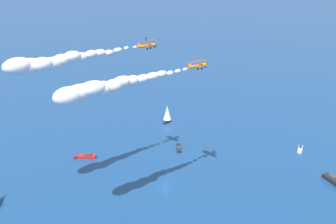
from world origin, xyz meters
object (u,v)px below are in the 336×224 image
Objects in this scene: sailboat_offshore at (167,114)px; wingwalker_wingman at (197,58)px; biplane_lead at (147,45)px; wingwalker_lead at (146,39)px; biplane_wingman at (198,65)px; motorboat_near_centre at (84,156)px; motorboat_far_stbd at (179,148)px; motorboat_mid_cluster at (300,149)px.

wingwalker_wingman is at bearing -30.44° from sailboat_offshore.
biplane_lead is (35.36, -36.60, 44.71)m from sailboat_offshore.
sailboat_offshore is 68.78m from wingwalker_lead.
wingwalker_lead reaches higher than biplane_wingman.
biplane_lead is 19.35m from wingwalker_wingman.
motorboat_near_centre is 1.26× the size of motorboat_far_stbd.
sailboat_offshore reaches higher than motorboat_far_stbd.
biplane_wingman is at bearing 20.67° from motorboat_near_centre.
motorboat_near_centre is 56.99m from biplane_lead.
motorboat_mid_cluster is 82.86m from wingwalker_lead.
biplane_lead is at bearing -165.92° from biplane_wingman.
biplane_lead reaches higher than wingwalker_wingman.
motorboat_mid_cluster is 72.13m from biplane_wingman.
motorboat_mid_cluster is at bearing 85.77° from biplane_wingman.
sailboat_offshore is at bearing 134.01° from biplane_lead.
motorboat_far_stbd is 56.06m from biplane_wingman.
sailboat_offshore is 6.10× the size of wingwalker_wingman.
biplane_wingman reaches higher than motorboat_near_centre.
motorboat_far_stbd is 4.38× the size of wingwalker_lead.
wingwalker_lead is 1.00× the size of wingwalker_wingman.
biplane_wingman is at bearing 13.62° from wingwalker_lead.
biplane_wingman reaches higher than sailboat_offshore.
motorboat_mid_cluster is 0.91× the size of biplane_lead.
motorboat_mid_cluster is (58.84, 24.56, -3.67)m from sailboat_offshore.
wingwalker_lead is (-24.13, -61.15, 50.44)m from motorboat_mid_cluster.
sailboat_offshore reaches higher than motorboat_near_centre.
wingwalker_lead is at bearing -165.92° from wingwalker_wingman.
biplane_lead reaches higher than motorboat_mid_cluster.
motorboat_far_stbd is 0.89× the size of biplane_wingman.
wingwalker_wingman is (-0.64, 0.01, 2.05)m from biplane_wingman.
motorboat_far_stbd is at bearing -130.22° from motorboat_mid_cluster.
motorboat_mid_cluster is 4.48× the size of wingwalker_wingman.
motorboat_near_centre is at bearing -159.33° from biplane_wingman.
biplane_lead reaches higher than sailboat_offshore.
biplane_lead reaches higher than motorboat_far_stbd.
motorboat_mid_cluster is at bearing 22.66° from sailboat_offshore.
biplane_lead is at bearing -0.71° from wingwalker_lead.
biplane_lead reaches higher than motorboat_near_centre.
biplane_wingman is (46.84, 17.67, 44.71)m from motorboat_near_centre.
wingwalker_wingman is (46.20, 17.68, 46.77)m from motorboat_near_centre.
wingwalker_wingman is (19.32, 4.84, -3.51)m from wingwalker_lead.
motorboat_mid_cluster is (32.97, 38.99, -0.01)m from motorboat_far_stbd.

